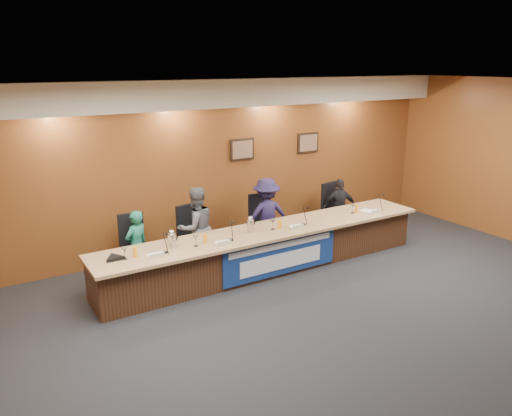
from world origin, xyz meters
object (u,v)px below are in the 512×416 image
(banner, at_px, (281,256))
(panelist_d, at_px, (340,208))
(dais_body, at_px, (268,250))
(carafe_mid, at_px, (250,226))
(carafe_left, at_px, (172,241))
(office_chair_c, at_px, (264,226))
(speakerphone, at_px, (115,258))
(panelist_a, at_px, (137,246))
(office_chair_a, at_px, (135,251))
(office_chair_b, at_px, (194,240))
(office_chair_d, at_px, (336,212))
(panelist_c, at_px, (266,216))
(panelist_b, at_px, (196,228))

(banner, bearing_deg, panelist_d, 27.26)
(dais_body, height_order, carafe_mid, carafe_mid)
(carafe_left, bearing_deg, dais_body, 0.41)
(panelist_d, bearing_deg, dais_body, 42.60)
(office_chair_c, bearing_deg, banner, -103.25)
(office_chair_c, xyz_separation_m, carafe_left, (-2.19, -0.84, 0.38))
(speakerphone, bearing_deg, panelist_a, 52.94)
(office_chair_a, xyz_separation_m, office_chair_c, (2.51, 0.00, 0.00))
(office_chair_a, bearing_deg, office_chair_b, 5.56)
(office_chair_b, height_order, office_chair_c, same)
(banner, distance_m, office_chair_c, 1.33)
(office_chair_a, xyz_separation_m, carafe_mid, (1.72, -0.84, 0.38))
(speakerphone, bearing_deg, office_chair_d, 9.94)
(carafe_left, bearing_deg, panelist_c, 18.79)
(carafe_mid, bearing_deg, panelist_d, 16.04)
(panelist_b, bearing_deg, dais_body, 138.51)
(office_chair_d, bearing_deg, carafe_mid, -173.79)
(dais_body, height_order, panelist_d, panelist_d)
(office_chair_b, xyz_separation_m, office_chair_d, (3.24, 0.00, 0.00))
(carafe_mid, bearing_deg, office_chair_b, 127.77)
(panelist_c, bearing_deg, panelist_d, -170.69)
(dais_body, distance_m, panelist_c, 0.93)
(panelist_c, xyz_separation_m, office_chair_d, (1.79, 0.10, -0.24))
(panelist_a, distance_m, panelist_d, 4.30)
(office_chair_c, xyz_separation_m, speakerphone, (-3.08, -0.85, 0.30))
(banner, height_order, carafe_left, carafe_left)
(banner, distance_m, panelist_c, 1.27)
(panelist_a, xyz_separation_m, panelist_d, (4.30, 0.00, -0.00))
(panelist_b, relative_size, speakerphone, 4.54)
(panelist_d, height_order, office_chair_a, panelist_d)
(panelist_a, bearing_deg, panelist_c, 156.20)
(panelist_a, bearing_deg, dais_body, 136.73)
(panelist_b, xyz_separation_m, office_chair_c, (1.45, 0.10, -0.25))
(banner, distance_m, office_chair_d, 2.55)
(dais_body, relative_size, office_chair_d, 12.50)
(office_chair_c, distance_m, speakerphone, 3.21)
(office_chair_b, bearing_deg, banner, -57.77)
(panelist_c, distance_m, office_chair_a, 2.52)
(panelist_c, height_order, speakerphone, panelist_c)
(panelist_d, bearing_deg, panelist_a, 24.39)
(dais_body, relative_size, carafe_mid, 27.34)
(panelist_a, distance_m, speakerphone, 0.96)
(panelist_b, bearing_deg, panelist_a, -5.53)
(panelist_b, bearing_deg, office_chair_a, -10.90)
(carafe_mid, distance_m, speakerphone, 2.29)
(carafe_left, xyz_separation_m, carafe_mid, (1.40, 0.00, -0.00))
(office_chair_a, relative_size, office_chair_b, 1.00)
(panelist_d, relative_size, carafe_left, 5.36)
(banner, relative_size, carafe_left, 9.82)
(panelist_d, xyz_separation_m, carafe_left, (-3.98, -0.74, 0.26))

